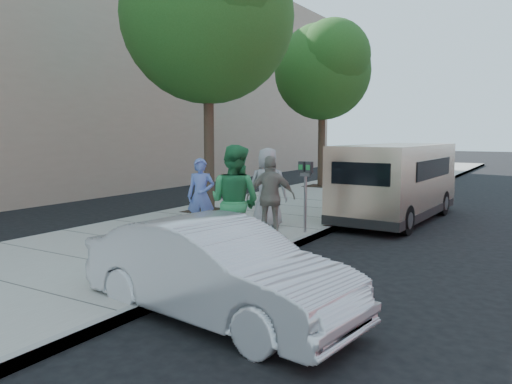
% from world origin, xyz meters
% --- Properties ---
extents(ground, '(120.00, 120.00, 0.00)m').
position_xyz_m(ground, '(0.00, 0.00, 0.00)').
color(ground, black).
rests_on(ground, ground).
extents(sidewalk, '(5.00, 60.00, 0.15)m').
position_xyz_m(sidewalk, '(-1.00, 0.00, 0.07)').
color(sidewalk, gray).
rests_on(sidewalk, ground).
extents(curb_face, '(0.12, 60.00, 0.16)m').
position_xyz_m(curb_face, '(1.44, 0.00, 0.07)').
color(curb_face, gray).
rests_on(curb_face, ground).
extents(tree_near, '(4.62, 4.60, 7.53)m').
position_xyz_m(tree_near, '(-2.25, 2.40, 5.55)').
color(tree_near, black).
rests_on(tree_near, sidewalk).
extents(tree_far, '(3.92, 3.80, 6.49)m').
position_xyz_m(tree_far, '(-2.25, 10.00, 4.88)').
color(tree_far, black).
rests_on(tree_far, sidewalk).
extents(parking_meter, '(0.33, 0.15, 1.54)m').
position_xyz_m(parking_meter, '(1.25, 1.06, 1.26)').
color(parking_meter, gray).
rests_on(parking_meter, sidewalk).
extents(van, '(2.06, 5.47, 2.00)m').
position_xyz_m(van, '(2.30, 4.43, 1.06)').
color(van, beige).
rests_on(van, ground).
extents(sedan, '(3.89, 1.81, 1.24)m').
position_xyz_m(sedan, '(2.35, -3.76, 0.62)').
color(sedan, silver).
rests_on(sedan, ground).
extents(person_officer, '(0.70, 0.61, 1.62)m').
position_xyz_m(person_officer, '(-0.62, -0.18, 0.96)').
color(person_officer, '#5970BF').
rests_on(person_officer, sidewalk).
extents(person_green_shirt, '(0.96, 0.75, 1.95)m').
position_xyz_m(person_green_shirt, '(1.19, -1.62, 1.13)').
color(person_green_shirt, '#2B854A').
rests_on(person_green_shirt, sidewalk).
extents(person_gray_shirt, '(1.05, 0.90, 1.82)m').
position_xyz_m(person_gray_shirt, '(0.24, 1.19, 1.06)').
color(person_gray_shirt, gray).
rests_on(person_gray_shirt, sidewalk).
extents(person_striped_polo, '(1.05, 0.90, 1.69)m').
position_xyz_m(person_striped_polo, '(0.92, 0.12, 1.00)').
color(person_striped_polo, gray).
rests_on(person_striped_polo, sidewalk).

